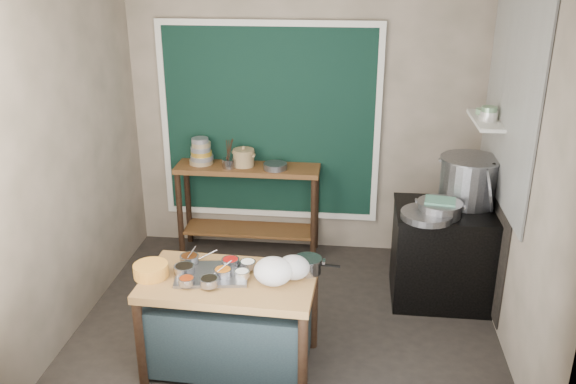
# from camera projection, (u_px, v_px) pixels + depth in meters

# --- Properties ---
(floor) EXTENTS (3.50, 3.00, 0.02)m
(floor) POSITION_uv_depth(u_px,v_px,m) (287.00, 322.00, 5.23)
(floor) COLOR #29231F
(floor) RESTS_ON ground
(back_wall) EXTENTS (3.50, 0.02, 2.80)m
(back_wall) POSITION_uv_depth(u_px,v_px,m) (304.00, 118.00, 6.11)
(back_wall) COLOR gray
(back_wall) RESTS_ON floor
(left_wall) EXTENTS (0.02, 3.00, 2.80)m
(left_wall) POSITION_uv_depth(u_px,v_px,m) (70.00, 159.00, 4.89)
(left_wall) COLOR gray
(left_wall) RESTS_ON floor
(right_wall) EXTENTS (0.02, 3.00, 2.80)m
(right_wall) POSITION_uv_depth(u_px,v_px,m) (522.00, 176.00, 4.53)
(right_wall) COLOR gray
(right_wall) RESTS_ON floor
(curtain_panel) EXTENTS (2.10, 0.02, 1.90)m
(curtain_panel) POSITION_uv_depth(u_px,v_px,m) (269.00, 123.00, 6.12)
(curtain_panel) COLOR black
(curtain_panel) RESTS_ON back_wall
(curtain_frame) EXTENTS (2.22, 0.03, 2.02)m
(curtain_frame) POSITION_uv_depth(u_px,v_px,m) (269.00, 123.00, 6.12)
(curtain_frame) COLOR beige
(curtain_frame) RESTS_ON back_wall
(tile_panel) EXTENTS (0.02, 1.70, 1.70)m
(tile_panel) POSITION_uv_depth(u_px,v_px,m) (510.00, 100.00, 4.87)
(tile_panel) COLOR #B2B2AA
(tile_panel) RESTS_ON right_wall
(soot_patch) EXTENTS (0.01, 1.30, 1.30)m
(soot_patch) POSITION_uv_depth(u_px,v_px,m) (491.00, 225.00, 5.39)
(soot_patch) COLOR black
(soot_patch) RESTS_ON right_wall
(wall_shelf) EXTENTS (0.22, 0.70, 0.03)m
(wall_shelf) POSITION_uv_depth(u_px,v_px,m) (486.00, 120.00, 5.25)
(wall_shelf) COLOR beige
(wall_shelf) RESTS_ON right_wall
(prep_table) EXTENTS (1.28, 0.77, 0.75)m
(prep_table) POSITION_uv_depth(u_px,v_px,m) (231.00, 322.00, 4.55)
(prep_table) COLOR olive
(prep_table) RESTS_ON floor
(back_counter) EXTENTS (1.45, 0.40, 0.95)m
(back_counter) POSITION_uv_depth(u_px,v_px,m) (249.00, 210.00, 6.29)
(back_counter) COLOR brown
(back_counter) RESTS_ON floor
(stove_block) EXTENTS (0.90, 0.68, 0.85)m
(stove_block) POSITION_uv_depth(u_px,v_px,m) (444.00, 256.00, 5.44)
(stove_block) COLOR black
(stove_block) RESTS_ON floor
(stove_top) EXTENTS (0.92, 0.69, 0.03)m
(stove_top) POSITION_uv_depth(u_px,v_px,m) (449.00, 211.00, 5.27)
(stove_top) COLOR black
(stove_top) RESTS_ON stove_block
(condiment_tray) EXTENTS (0.57, 0.44, 0.02)m
(condiment_tray) POSITION_uv_depth(u_px,v_px,m) (212.00, 274.00, 4.45)
(condiment_tray) COLOR gray
(condiment_tray) RESTS_ON prep_table
(condiment_bowls) EXTENTS (0.58, 0.45, 0.06)m
(condiment_bowls) POSITION_uv_depth(u_px,v_px,m) (210.00, 270.00, 4.43)
(condiment_bowls) COLOR silver
(condiment_bowls) RESTS_ON condiment_tray
(yellow_basin) EXTENTS (0.28, 0.28, 0.10)m
(yellow_basin) POSITION_uv_depth(u_px,v_px,m) (151.00, 270.00, 4.42)
(yellow_basin) COLOR gold
(yellow_basin) RESTS_ON prep_table
(saucepan) EXTENTS (0.23, 0.23, 0.12)m
(saucepan) POSITION_uv_depth(u_px,v_px,m) (308.00, 265.00, 4.48)
(saucepan) COLOR gray
(saucepan) RESTS_ON prep_table
(plastic_bag_a) EXTENTS (0.31, 0.28, 0.21)m
(plastic_bag_a) POSITION_uv_depth(u_px,v_px,m) (273.00, 271.00, 4.29)
(plastic_bag_a) COLOR white
(plastic_bag_a) RESTS_ON prep_table
(plastic_bag_b) EXTENTS (0.24, 0.20, 0.18)m
(plastic_bag_b) POSITION_uv_depth(u_px,v_px,m) (294.00, 267.00, 4.38)
(plastic_bag_b) COLOR white
(plastic_bag_b) RESTS_ON prep_table
(bowl_stack) EXTENTS (0.24, 0.24, 0.27)m
(bowl_stack) POSITION_uv_depth(u_px,v_px,m) (201.00, 153.00, 6.14)
(bowl_stack) COLOR tan
(bowl_stack) RESTS_ON back_counter
(utensil_cup) EXTENTS (0.17, 0.17, 0.09)m
(utensil_cup) POSITION_uv_depth(u_px,v_px,m) (229.00, 163.00, 6.06)
(utensil_cup) COLOR gray
(utensil_cup) RESTS_ON back_counter
(ceramic_crock) EXTENTS (0.30, 0.30, 0.15)m
(ceramic_crock) POSITION_uv_depth(u_px,v_px,m) (244.00, 159.00, 6.10)
(ceramic_crock) COLOR #9A7F54
(ceramic_crock) RESTS_ON back_counter
(wide_bowl) EXTENTS (0.29, 0.29, 0.06)m
(wide_bowl) POSITION_uv_depth(u_px,v_px,m) (275.00, 166.00, 6.02)
(wide_bowl) COLOR gray
(wide_bowl) RESTS_ON back_counter
(stock_pot) EXTENTS (0.70, 0.70, 0.42)m
(stock_pot) POSITION_uv_depth(u_px,v_px,m) (469.00, 181.00, 5.33)
(stock_pot) COLOR gray
(stock_pot) RESTS_ON stove_top
(pot_lid) EXTENTS (0.16, 0.44, 0.43)m
(pot_lid) POSITION_uv_depth(u_px,v_px,m) (489.00, 187.00, 5.18)
(pot_lid) COLOR gray
(pot_lid) RESTS_ON stove_top
(steamer) EXTENTS (0.47, 0.47, 0.12)m
(steamer) POSITION_uv_depth(u_px,v_px,m) (440.00, 209.00, 5.12)
(steamer) COLOR gray
(steamer) RESTS_ON stove_top
(green_cloth) EXTENTS (0.28, 0.23, 0.02)m
(green_cloth) POSITION_uv_depth(u_px,v_px,m) (440.00, 201.00, 5.09)
(green_cloth) COLOR #538C6E
(green_cloth) RESTS_ON steamer
(shallow_pan) EXTENTS (0.57, 0.57, 0.06)m
(shallow_pan) POSITION_uv_depth(u_px,v_px,m) (427.00, 215.00, 5.08)
(shallow_pan) COLOR gray
(shallow_pan) RESTS_ON stove_top
(shelf_bowl_stack) EXTENTS (0.15, 0.15, 0.12)m
(shelf_bowl_stack) POSITION_uv_depth(u_px,v_px,m) (488.00, 114.00, 5.17)
(shelf_bowl_stack) COLOR silver
(shelf_bowl_stack) RESTS_ON wall_shelf
(shelf_bowl_green) EXTENTS (0.13, 0.13, 0.04)m
(shelf_bowl_green) POSITION_uv_depth(u_px,v_px,m) (483.00, 111.00, 5.39)
(shelf_bowl_green) COLOR gray
(shelf_bowl_green) RESTS_ON wall_shelf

